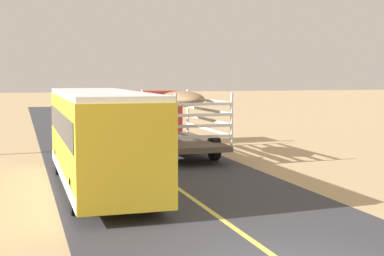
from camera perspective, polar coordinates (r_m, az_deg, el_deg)
livestock_truck at (r=28.77m, az=-2.77°, el=1.44°), size 2.53×9.70×3.02m
bus at (r=18.60m, az=-9.33°, el=-0.88°), size 2.54×10.00×3.21m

